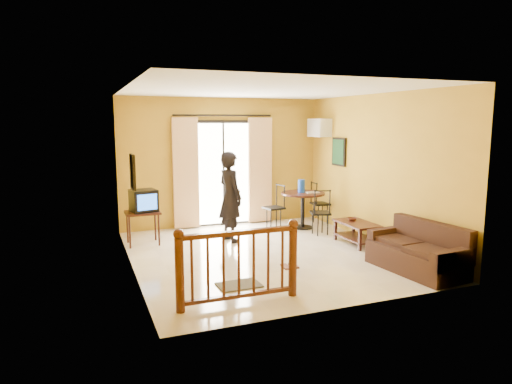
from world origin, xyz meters
name	(u,v)px	position (x,y,z in m)	size (l,w,h in m)	color
ground	(266,254)	(0.00, 0.00, 0.00)	(5.00, 5.00, 0.00)	beige
room_shell	(266,156)	(0.00, 0.00, 1.70)	(5.00, 5.00, 5.00)	white
balcony_door	(224,172)	(0.00, 2.43, 1.19)	(2.25, 0.14, 2.46)	black
tv_table	(143,216)	(-1.90, 1.43, 0.55)	(0.63, 0.52, 0.63)	black
television	(144,201)	(-1.87, 1.43, 0.83)	(0.52, 0.49, 0.41)	black
picture_left	(133,172)	(-2.22, -0.20, 1.55)	(0.05, 0.42, 0.52)	black
dining_table	(303,200)	(1.50, 1.53, 0.62)	(0.94, 0.94, 0.78)	black
water_jug	(301,186)	(1.47, 1.56, 0.92)	(0.15, 0.15, 0.28)	#143FBE
serving_tray	(312,192)	(1.67, 1.43, 0.79)	(0.28, 0.18, 0.02)	beige
dining_chairs	(305,228)	(1.52, 1.47, 0.00)	(1.64, 1.41, 0.95)	black
air_conditioner	(319,128)	(2.09, 1.95, 2.15)	(0.31, 0.60, 0.40)	white
botanical_print	(339,152)	(2.22, 1.30, 1.65)	(0.05, 0.50, 0.60)	black
coffee_table	(357,230)	(1.85, -0.01, 0.28)	(0.52, 0.94, 0.42)	black
bowl	(352,219)	(1.85, 0.16, 0.44)	(0.18, 0.18, 0.06)	#53271C
sofa	(419,253)	(1.85, -1.70, 0.29)	(0.88, 1.66, 0.76)	#321B13
standing_person	(230,197)	(-0.29, 1.07, 0.86)	(0.63, 0.41, 1.73)	black
stair_balustrade	(239,260)	(-1.15, -1.90, 0.56)	(1.63, 0.13, 1.04)	#471E0F
doormat	(239,285)	(-0.95, -1.31, 0.01)	(0.60, 0.40, 0.02)	#504C40
sandals	(290,266)	(0.08, -0.81, 0.01)	(0.26, 0.26, 0.03)	#53271C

